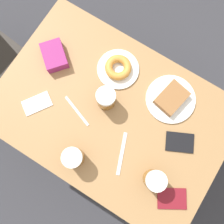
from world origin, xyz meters
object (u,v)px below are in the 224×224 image
(fork, at_px, (77,111))
(blue_pouch, at_px, (54,56))
(napkin_folded, at_px, (37,103))
(passport_near_edge, at_px, (172,199))
(plate_with_cake, at_px, (171,99))
(plate_with_donut, at_px, (118,68))
(beer_mug_left, at_px, (74,158))
(knife, at_px, (122,153))
(beer_mug_center, at_px, (154,180))
(beer_mug_right, at_px, (106,99))
(passport_far_edge, at_px, (180,142))

(fork, height_order, blue_pouch, blue_pouch)
(napkin_folded, distance_m, passport_near_edge, 0.74)
(blue_pouch, bearing_deg, plate_with_cake, -78.73)
(fork, bearing_deg, plate_with_donut, -11.58)
(fork, bearing_deg, beer_mug_left, -148.14)
(knife, bearing_deg, plate_with_cake, -10.64)
(fork, distance_m, knife, 0.28)
(napkin_folded, relative_size, knife, 0.81)
(beer_mug_left, bearing_deg, plate_with_cake, -26.50)
(knife, bearing_deg, passport_near_edge, -99.83)
(beer_mug_center, bearing_deg, plate_with_donut, 48.19)
(fork, bearing_deg, plate_with_cake, -50.84)
(plate_with_donut, distance_m, blue_pouch, 0.31)
(beer_mug_center, height_order, fork, beer_mug_center)
(plate_with_donut, height_order, beer_mug_left, beer_mug_left)
(beer_mug_left, distance_m, knife, 0.22)
(fork, relative_size, passport_near_edge, 1.09)
(beer_mug_right, bearing_deg, passport_near_edge, -114.55)
(beer_mug_left, relative_size, passport_near_edge, 0.79)
(beer_mug_center, distance_m, napkin_folded, 0.63)
(plate_with_cake, height_order, blue_pouch, blue_pouch)
(beer_mug_center, relative_size, napkin_folded, 0.80)
(beer_mug_left, bearing_deg, knife, -53.04)
(beer_mug_center, bearing_deg, beer_mug_left, 106.73)
(plate_with_cake, height_order, fork, plate_with_cake)
(plate_with_cake, height_order, beer_mug_left, beer_mug_left)
(plate_with_donut, xyz_separation_m, beer_mug_right, (-0.16, -0.04, 0.04))
(passport_near_edge, height_order, passport_far_edge, same)
(plate_with_cake, xyz_separation_m, napkin_folded, (-0.35, 0.52, -0.01))
(napkin_folded, height_order, fork, same)
(passport_near_edge, distance_m, blue_pouch, 0.84)
(plate_with_cake, relative_size, passport_near_edge, 1.52)
(beer_mug_center, distance_m, passport_far_edge, 0.21)
(plate_with_cake, height_order, passport_far_edge, plate_with_cake)
(beer_mug_left, distance_m, passport_far_edge, 0.48)
(plate_with_cake, bearing_deg, beer_mug_left, 153.50)
(plate_with_cake, height_order, knife, plate_with_cake)
(beer_mug_left, xyz_separation_m, passport_near_edge, (0.08, -0.45, -0.06))
(plate_with_cake, distance_m, beer_mug_left, 0.52)
(beer_mug_center, bearing_deg, blue_pouch, 70.38)
(passport_far_edge, bearing_deg, plate_with_donut, 70.59)
(plate_with_cake, bearing_deg, napkin_folded, 123.76)
(plate_with_donut, bearing_deg, passport_near_edge, -126.69)
(plate_with_cake, bearing_deg, plate_with_donut, 90.91)
(beer_mug_left, xyz_separation_m, blue_pouch, (0.35, 0.34, -0.03))
(beer_mug_center, relative_size, beer_mug_right, 1.00)
(beer_mug_center, xyz_separation_m, beer_mug_right, (0.19, 0.36, 0.00))
(plate_with_donut, height_order, napkin_folded, plate_with_donut)
(beer_mug_left, bearing_deg, blue_pouch, 44.93)
(plate_with_donut, xyz_separation_m, napkin_folded, (-0.34, 0.23, -0.02))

